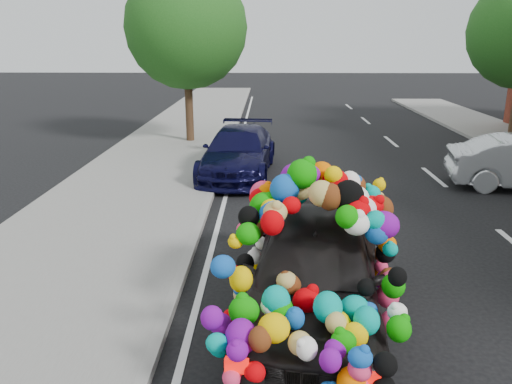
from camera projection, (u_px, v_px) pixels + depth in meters
The scene contains 6 objects.
ground at pixel (322, 248), 9.04m from camera, with size 100.00×100.00×0.00m, color black.
sidewalk at pixel (87, 243), 9.11m from camera, with size 4.00×60.00×0.12m, color gray.
kerb at pixel (193, 244), 9.07m from camera, with size 0.15×60.00×0.13m, color gray.
tree_near_sidewalk at pixel (186, 27), 17.02m from camera, with size 4.20×4.20×6.13m.
plush_art_car at pixel (316, 247), 6.41m from camera, with size 2.73×4.75×2.11m.
navy_sedan at pixel (238, 152), 13.81m from camera, with size 1.81×4.46×1.29m, color black.
Camera 1 is at (-1.02, -8.37, 3.63)m, focal length 35.00 mm.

